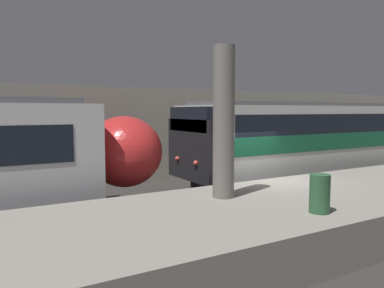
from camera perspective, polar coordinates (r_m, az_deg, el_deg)
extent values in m
plane|color=#33302D|center=(12.77, 11.30, -9.70)|extent=(120.00, 120.00, 0.00)
cube|color=gray|center=(11.10, 19.30, -9.46)|extent=(40.00, 4.58, 1.02)
cube|color=#B2AD9E|center=(17.80, -2.63, 1.54)|extent=(50.00, 0.15, 4.27)
cylinder|color=slate|center=(9.54, 4.86, 3.29)|extent=(0.55, 0.55, 3.86)
ellipsoid|color=red|center=(12.44, -10.29, -1.11)|extent=(2.42, 2.76, 2.32)
sphere|color=#F2EFCC|center=(12.84, -6.27, -2.73)|extent=(0.20, 0.20, 0.20)
cube|color=black|center=(18.75, 20.69, -4.14)|extent=(13.99, 2.46, 0.67)
cube|color=silver|center=(18.56, 20.85, 1.10)|extent=(15.21, 3.00, 2.77)
cube|color=#145638|center=(17.66, 24.65, 0.60)|extent=(14.60, 0.02, 0.66)
cube|color=black|center=(17.62, 24.74, 2.93)|extent=(13.69, 0.02, 0.77)
cube|color=black|center=(13.49, -0.32, -0.90)|extent=(0.25, 2.94, 2.21)
cube|color=black|center=(13.42, -0.32, 3.80)|extent=(0.25, 2.64, 0.88)
sphere|color=#EA4C42|center=(12.88, 0.58, -2.92)|extent=(0.18, 0.18, 0.18)
sphere|color=#EA4C42|center=(14.05, -2.24, -2.25)|extent=(0.18, 0.18, 0.18)
cube|color=#4C4C51|center=(18.52, 21.00, 5.59)|extent=(14.60, 2.16, 0.14)
cylinder|color=#2D5B38|center=(8.68, 18.88, -7.16)|extent=(0.44, 0.44, 0.85)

